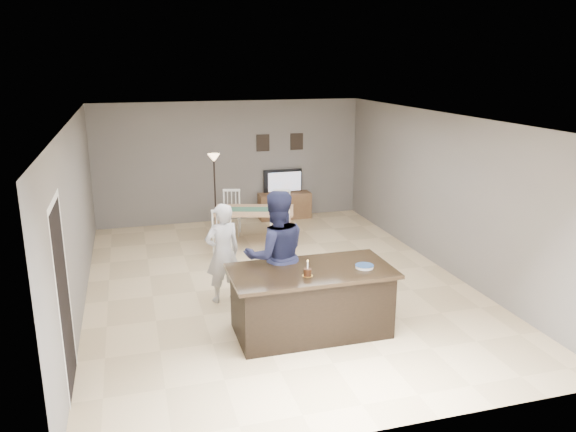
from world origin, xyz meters
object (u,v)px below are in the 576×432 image
object	(u,v)px
birthday_cake	(308,272)
plate_stack	(364,266)
floor_lamp	(214,172)
dining_table	(254,216)
woman	(223,253)
tv_console	(285,206)
kitchen_island	(311,300)
television	(284,181)
man	(276,256)

from	to	relation	value
birthday_cake	plate_stack	size ratio (longest dim) A/B	0.87
floor_lamp	plate_stack	bearing A→B (deg)	-76.33
dining_table	woman	bearing A→B (deg)	-95.84
tv_console	kitchen_island	bearing A→B (deg)	-102.16
television	man	xyz separation A→B (m)	(-1.53, -5.09, 0.07)
man	tv_console	bearing A→B (deg)	-105.86
tv_console	plate_stack	world-z (taller)	plate_stack
plate_stack	dining_table	distance (m)	4.05
man	birthday_cake	bearing A→B (deg)	106.84
plate_stack	man	bearing A→B (deg)	146.02
kitchen_island	birthday_cake	distance (m)	0.55
kitchen_island	dining_table	bearing A→B (deg)	88.64
woman	birthday_cake	world-z (taller)	woman
woman	dining_table	distance (m)	2.72
kitchen_island	tv_console	distance (m)	5.70
tv_console	birthday_cake	xyz separation A→B (m)	(-1.32, -5.78, 0.65)
woman	birthday_cake	size ratio (longest dim) A/B	7.17
birthday_cake	dining_table	world-z (taller)	birthday_cake
man	floor_lamp	bearing A→B (deg)	-86.41
woman	birthday_cake	xyz separation A→B (m)	(0.83, -1.56, 0.19)
kitchen_island	dining_table	size ratio (longest dim) A/B	1.03
woman	man	bearing A→B (deg)	113.87
man	plate_stack	bearing A→B (deg)	147.16
kitchen_island	tv_console	xyz separation A→B (m)	(1.20, 5.57, -0.15)
man	dining_table	bearing A→B (deg)	-96.20
man	woman	bearing A→B (deg)	-51.29
man	birthday_cake	xyz separation A→B (m)	(0.21, -0.76, 0.02)
woman	plate_stack	bearing A→B (deg)	124.03
birthday_cake	floor_lamp	xyz separation A→B (m)	(-0.40, 5.04, 0.37)
woman	kitchen_island	bearing A→B (deg)	111.43
woman	man	distance (m)	1.02
television	floor_lamp	bearing A→B (deg)	25.21
television	birthday_cake	xyz separation A→B (m)	(-1.32, -5.85, 0.09)
birthday_cake	floor_lamp	distance (m)	5.07
plate_stack	floor_lamp	world-z (taller)	floor_lamp
dining_table	floor_lamp	xyz separation A→B (m)	(-0.61, 0.98, 0.72)
birthday_cake	floor_lamp	world-z (taller)	floor_lamp
television	dining_table	size ratio (longest dim) A/B	0.44
man	plate_stack	size ratio (longest dim) A/B	7.58
television	dining_table	distance (m)	2.12
tv_console	floor_lamp	bearing A→B (deg)	-156.74
kitchen_island	birthday_cake	world-z (taller)	birthday_cake
television	man	size ratio (longest dim) A/B	0.49
dining_table	floor_lamp	distance (m)	1.36
kitchen_island	dining_table	distance (m)	3.86
kitchen_island	television	xyz separation A→B (m)	(1.20, 5.64, 0.41)
man	birthday_cake	size ratio (longest dim) A/B	8.72
kitchen_island	floor_lamp	distance (m)	4.94
man	floor_lamp	xyz separation A→B (m)	(-0.18, 4.28, 0.39)
man	dining_table	distance (m)	3.35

